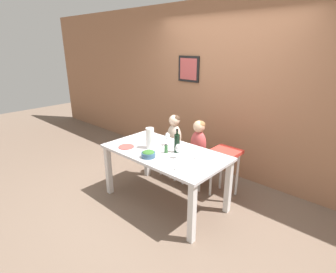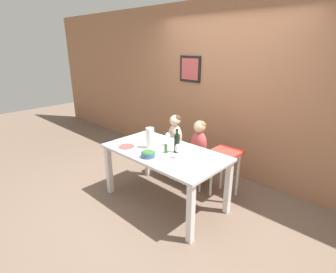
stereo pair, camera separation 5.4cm
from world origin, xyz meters
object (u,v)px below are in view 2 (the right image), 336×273
object	(u,v)px
chair_far_center	(198,161)
wine_glass_far	(168,137)
salad_bowl_large	(148,154)
dinner_plate_front_right	(181,167)
wine_bottle	(177,143)
person_child_center	(199,138)
dinner_plate_front_left	(127,146)
person_child_left	(175,131)
wine_glass_near	(178,148)
dinner_plate_back_right	(200,157)
chair_far_left	(175,152)
dinner_plate_back_left	(152,138)
chair_right_highchair	(226,160)
paper_towel_roll	(150,138)

from	to	relation	value
chair_far_center	wine_glass_far	xyz separation A→B (m)	(-0.15, -0.51, 0.48)
salad_bowl_large	dinner_plate_front_right	distance (m)	0.48
wine_bottle	person_child_center	bearing A→B (deg)	99.57
dinner_plate_front_left	dinner_plate_front_right	world-z (taller)	same
person_child_left	dinner_plate_front_left	xyz separation A→B (m)	(-0.03, -0.93, 0.00)
person_child_center	dinner_plate_front_right	distance (m)	1.00
wine_glass_far	person_child_center	bearing A→B (deg)	73.96
wine_glass_near	person_child_center	bearing A→B (deg)	107.41
wine_glass_far	wine_glass_near	bearing A→B (deg)	-30.76
dinner_plate_back_right	dinner_plate_front_right	size ratio (longest dim) A/B	1.00
chair_far_left	person_child_center	size ratio (longest dim) A/B	0.85
dinner_plate_front_right	chair_far_left	bearing A→B (deg)	134.93
wine_glass_far	salad_bowl_large	xyz separation A→B (m)	(0.10, -0.45, -0.08)
chair_far_left	person_child_left	bearing A→B (deg)	90.00
dinner_plate_back_left	wine_glass_near	bearing A→B (deg)	-19.46
dinner_plate_back_right	wine_glass_near	bearing A→B (deg)	-130.60
chair_far_center	wine_glass_near	xyz separation A→B (m)	(0.23, -0.74, 0.48)
chair_far_left	wine_bottle	size ratio (longest dim) A/B	1.52
chair_far_left	dinner_plate_front_left	xyz separation A→B (m)	(-0.03, -0.93, 0.36)
chair_far_left	wine_glass_far	xyz separation A→B (m)	(0.32, -0.51, 0.48)
wine_glass_near	dinner_plate_front_left	bearing A→B (deg)	-165.01
person_child_left	person_child_center	distance (m)	0.47
chair_right_highchair	person_child_left	distance (m)	0.96
chair_far_left	wine_bottle	world-z (taller)	wine_bottle
chair_right_highchair	wine_bottle	xyz separation A→B (m)	(-0.36, -0.60, 0.33)
person_child_left	wine_bottle	world-z (taller)	wine_bottle
person_child_left	dinner_plate_front_right	world-z (taller)	person_child_left
person_child_center	dinner_plate_back_left	size ratio (longest dim) A/B	2.65
chair_right_highchair	wine_glass_far	distance (m)	0.86
chair_right_highchair	person_child_center	distance (m)	0.51
wine_glass_near	paper_towel_roll	bearing A→B (deg)	-179.98
person_child_center	wine_bottle	bearing A→B (deg)	-80.43
person_child_left	dinner_plate_front_left	bearing A→B (deg)	-91.96
dinner_plate_front_right	wine_glass_far	bearing A→B (deg)	145.78
chair_far_center	paper_towel_roll	world-z (taller)	paper_towel_roll
chair_right_highchair	dinner_plate_back_right	size ratio (longest dim) A/B	3.34
chair_right_highchair	wine_bottle	size ratio (longest dim) A/B	2.25
wine_bottle	dinner_plate_back_right	distance (m)	0.34
salad_bowl_large	person_child_center	bearing A→B (deg)	87.00
wine_bottle	salad_bowl_large	size ratio (longest dim) A/B	1.76
salad_bowl_large	dinner_plate_back_left	size ratio (longest dim) A/B	0.84
wine_bottle	wine_glass_near	xyz separation A→B (m)	(0.13, -0.13, -0.00)
person_child_left	person_child_center	xyz separation A→B (m)	(0.47, 0.00, 0.00)
chair_right_highchair	wine_bottle	distance (m)	0.78
chair_right_highchair	wine_glass_far	bearing A→B (deg)	-140.04
wine_glass_near	salad_bowl_large	bearing A→B (deg)	-141.96
chair_right_highchair	paper_towel_roll	size ratio (longest dim) A/B	2.51
salad_bowl_large	dinner_plate_front_right	size ratio (longest dim) A/B	0.84
dinner_plate_front_left	dinner_plate_front_right	distance (m)	0.93
wine_bottle	salad_bowl_large	bearing A→B (deg)	-113.37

